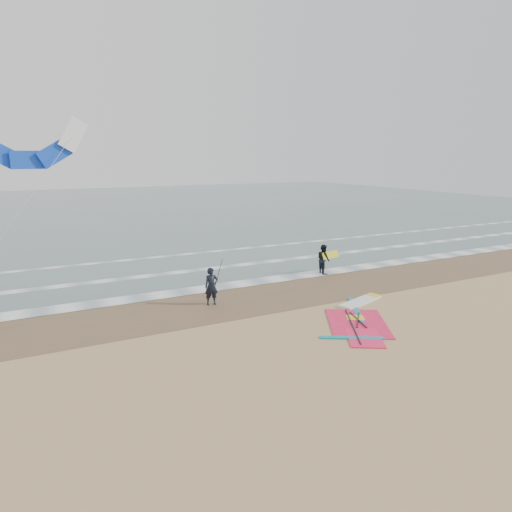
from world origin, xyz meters
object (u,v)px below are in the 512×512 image
person_standing (211,286)px  person_walking (323,259)px  surf_kite (27,147)px  windsurf_rig (360,317)px

person_standing → person_walking: person_standing is taller
person_walking → surf_kite: bearing=72.0°
person_standing → person_walking: bearing=22.7°
person_standing → surf_kite: 12.38m
person_standing → surf_kite: surf_kite is taller
windsurf_rig → person_standing: size_ratio=3.22×
windsurf_rig → surf_kite: size_ratio=0.74×
windsurf_rig → person_standing: person_standing is taller
person_walking → surf_kite: surf_kite is taller
person_standing → person_walking: (7.63, 2.23, -0.00)m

